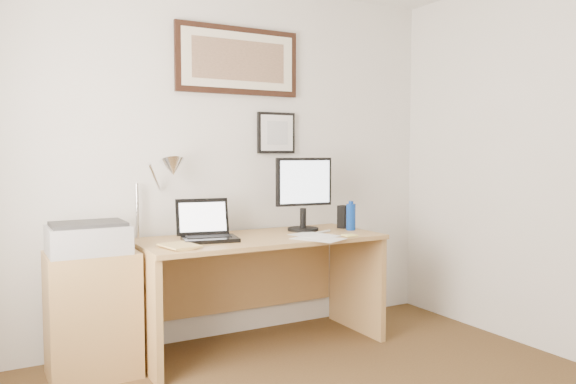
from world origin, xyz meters
TOP-DOWN VIEW (x-y plane):
  - wall_back at (0.00, 2.00)m, footprint 3.50×0.02m
  - side_cabinet at (-0.92, 1.68)m, footprint 0.50×0.40m
  - water_bottle at (0.86, 1.60)m, footprint 0.07×0.07m
  - bottle_cap at (0.86, 1.60)m, footprint 0.03×0.03m
  - speaker at (0.87, 1.71)m, footprint 0.09×0.09m
  - paper_sheet_a at (0.43, 1.36)m, footprint 0.33×0.37m
  - paper_sheet_b at (0.48, 1.49)m, footprint 0.29×0.35m
  - sticky_pad at (0.67, 1.35)m, footprint 0.09×0.09m
  - marker_pen at (0.61, 1.57)m, footprint 0.14×0.06m
  - book at (-0.55, 1.45)m, footprint 0.22×0.27m
  - desk at (0.15, 1.72)m, footprint 1.60×0.70m
  - laptop at (-0.21, 1.66)m, footprint 0.38×0.35m
  - lcd_monitor at (0.54, 1.73)m, footprint 0.42×0.22m
  - printer at (-0.94, 1.65)m, footprint 0.44×0.34m
  - desk_lamp at (-0.41, 1.81)m, footprint 0.29×0.27m
  - picture_large at (0.15, 1.97)m, footprint 0.92×0.04m
  - picture_small at (0.45, 1.97)m, footprint 0.30×0.03m

SIDE VIEW (x-z plane):
  - side_cabinet at x=-0.92m, z-range 0.00..0.73m
  - desk at x=0.15m, z-range 0.14..0.89m
  - paper_sheet_a at x=0.43m, z-range 0.75..0.75m
  - paper_sheet_b at x=0.48m, z-range 0.75..0.75m
  - sticky_pad at x=0.67m, z-range 0.75..0.76m
  - marker_pen at x=0.61m, z-range 0.75..0.77m
  - book at x=-0.55m, z-range 0.75..0.77m
  - laptop at x=-0.21m, z-range 0.68..0.94m
  - printer at x=-0.94m, z-range 0.73..0.91m
  - speaker at x=0.87m, z-range 0.75..0.92m
  - water_bottle at x=0.86m, z-range 0.75..0.94m
  - bottle_cap at x=0.86m, z-range 0.94..0.96m
  - lcd_monitor at x=0.54m, z-range 0.78..1.30m
  - desk_lamp at x=-0.41m, z-range 0.92..1.45m
  - wall_back at x=0.00m, z-range 0.00..2.50m
  - picture_small at x=0.45m, z-range 1.30..1.60m
  - picture_large at x=0.15m, z-range 1.72..2.19m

